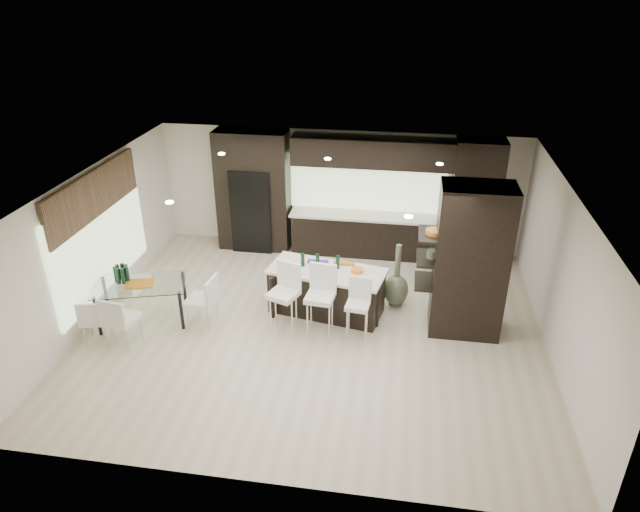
% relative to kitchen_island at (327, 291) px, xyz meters
% --- Properties ---
extents(ground, '(8.00, 8.00, 0.00)m').
position_rel_kitchen_island_xyz_m(ground, '(-0.13, -0.60, -0.44)').
color(ground, '#C2B194').
rests_on(ground, ground).
extents(back_wall, '(8.00, 0.02, 2.70)m').
position_rel_kitchen_island_xyz_m(back_wall, '(-0.13, 2.90, 0.91)').
color(back_wall, silver).
rests_on(back_wall, ground).
extents(left_wall, '(0.02, 7.00, 2.70)m').
position_rel_kitchen_island_xyz_m(left_wall, '(-4.13, -0.60, 0.91)').
color(left_wall, silver).
rests_on(left_wall, ground).
extents(right_wall, '(0.02, 7.00, 2.70)m').
position_rel_kitchen_island_xyz_m(right_wall, '(3.87, -0.60, 0.91)').
color(right_wall, silver).
rests_on(right_wall, ground).
extents(ceiling, '(8.00, 7.00, 0.02)m').
position_rel_kitchen_island_xyz_m(ceiling, '(-0.13, -0.60, 2.26)').
color(ceiling, white).
rests_on(ceiling, ground).
extents(window_left, '(0.04, 3.20, 1.90)m').
position_rel_kitchen_island_xyz_m(window_left, '(-4.09, -0.40, 0.91)').
color(window_left, '#B2D199').
rests_on(window_left, left_wall).
extents(window_back, '(3.40, 0.04, 1.20)m').
position_rel_kitchen_island_xyz_m(window_back, '(0.47, 2.86, 1.11)').
color(window_back, '#B2D199').
rests_on(window_back, back_wall).
extents(stone_accent, '(0.08, 3.00, 0.80)m').
position_rel_kitchen_island_xyz_m(stone_accent, '(-4.06, -0.40, 1.81)').
color(stone_accent, brown).
rests_on(stone_accent, left_wall).
extents(ceiling_spots, '(4.00, 3.00, 0.02)m').
position_rel_kitchen_island_xyz_m(ceiling_spots, '(-0.13, -0.35, 2.24)').
color(ceiling_spots, white).
rests_on(ceiling_spots, ceiling).
extents(back_cabinetry, '(6.80, 0.68, 2.70)m').
position_rel_kitchen_island_xyz_m(back_cabinetry, '(0.37, 2.57, 0.91)').
color(back_cabinetry, black).
rests_on(back_cabinetry, ground).
extents(refrigerator, '(0.90, 0.68, 1.90)m').
position_rel_kitchen_island_xyz_m(refrigerator, '(-2.03, 2.52, 0.51)').
color(refrigerator, black).
rests_on(refrigerator, ground).
extents(partition_column, '(1.20, 0.80, 2.70)m').
position_rel_kitchen_island_xyz_m(partition_column, '(2.47, -0.20, 0.91)').
color(partition_column, black).
rests_on(partition_column, ground).
extents(kitchen_island, '(2.23, 1.28, 0.87)m').
position_rel_kitchen_island_xyz_m(kitchen_island, '(0.00, 0.00, 0.00)').
color(kitchen_island, black).
rests_on(kitchen_island, ground).
extents(stool_left, '(0.59, 0.59, 1.04)m').
position_rel_kitchen_island_xyz_m(stool_left, '(-0.64, -0.78, 0.09)').
color(stool_left, silver).
rests_on(stool_left, ground).
extents(stool_mid, '(0.51, 0.51, 1.05)m').
position_rel_kitchen_island_xyz_m(stool_mid, '(0.00, -0.78, 0.09)').
color(stool_mid, silver).
rests_on(stool_mid, ground).
extents(stool_right, '(0.43, 0.43, 0.89)m').
position_rel_kitchen_island_xyz_m(stool_right, '(0.64, -0.75, 0.01)').
color(stool_right, silver).
rests_on(stool_right, ground).
extents(bench, '(1.42, 0.56, 0.55)m').
position_rel_kitchen_island_xyz_m(bench, '(0.12, 0.07, -0.16)').
color(bench, black).
rests_on(bench, ground).
extents(floor_vase, '(0.57, 0.57, 1.27)m').
position_rel_kitchen_island_xyz_m(floor_vase, '(1.27, 0.44, 0.20)').
color(floor_vase, '#49553D').
rests_on(floor_vase, ground).
extents(dining_table, '(1.77, 1.31, 0.76)m').
position_rel_kitchen_island_xyz_m(dining_table, '(-3.23, -0.83, -0.06)').
color(dining_table, white).
rests_on(dining_table, ground).
extents(chair_near, '(0.56, 0.56, 0.91)m').
position_rel_kitchen_island_xyz_m(chair_near, '(-3.23, -1.60, 0.02)').
color(chair_near, silver).
rests_on(chair_near, ground).
extents(chair_far, '(0.52, 0.52, 0.80)m').
position_rel_kitchen_island_xyz_m(chair_far, '(-3.73, -1.57, -0.03)').
color(chair_far, silver).
rests_on(chair_far, ground).
extents(chair_end, '(0.54, 0.54, 0.92)m').
position_rel_kitchen_island_xyz_m(chair_end, '(-2.11, -0.83, 0.02)').
color(chair_end, silver).
rests_on(chair_end, ground).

